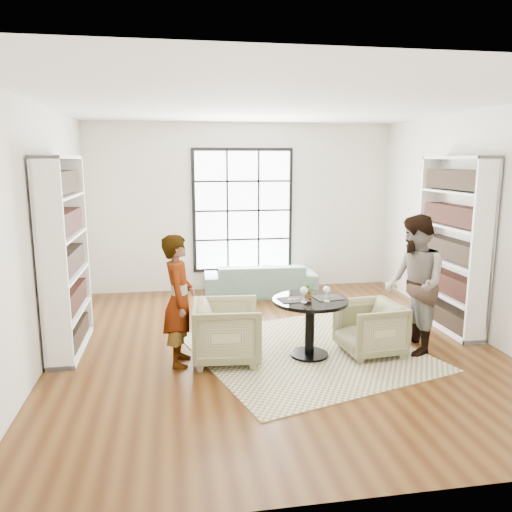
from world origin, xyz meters
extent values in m
plane|color=#583614|center=(0.00, 0.00, 0.00)|extent=(6.00, 6.00, 0.00)
plane|color=silver|center=(0.00, 3.00, 1.50)|extent=(5.50, 0.00, 5.50)
plane|color=silver|center=(-2.75, 0.00, 1.50)|extent=(0.00, 6.00, 6.00)
plane|color=silver|center=(2.75, 0.00, 1.50)|extent=(0.00, 6.00, 6.00)
plane|color=silver|center=(0.00, -3.00, 1.50)|extent=(5.50, 0.00, 5.50)
plane|color=white|center=(0.00, 0.00, 3.00)|extent=(6.00, 6.00, 0.00)
cube|color=black|center=(0.00, 2.98, 1.45)|extent=(1.82, 0.06, 2.22)
cube|color=white|center=(0.00, 2.94, 1.45)|extent=(1.70, 0.02, 2.10)
cube|color=#C1BA90|center=(0.35, -0.29, 0.01)|extent=(3.17, 3.17, 0.01)
cylinder|color=black|center=(0.34, -0.42, 0.02)|extent=(0.46, 0.46, 0.04)
cylinder|color=black|center=(0.34, -0.42, 0.35)|extent=(0.12, 0.12, 0.64)
cylinder|color=black|center=(0.34, -0.42, 0.70)|extent=(0.90, 0.90, 0.04)
imported|color=slate|center=(0.23, 2.45, 0.28)|extent=(1.98, 0.85, 0.57)
imported|color=tan|center=(-0.66, -0.38, 0.36)|extent=(0.85, 0.83, 0.72)
imported|color=#C1AC8A|center=(1.09, -0.45, 0.33)|extent=(0.78, 0.77, 0.65)
imported|color=gray|center=(-1.21, -0.38, 0.76)|extent=(0.41, 0.59, 1.53)
imported|color=gray|center=(1.64, -0.45, 0.85)|extent=(0.76, 0.91, 1.71)
cube|color=#2A2724|center=(0.13, -0.42, 0.72)|extent=(0.38, 0.31, 0.01)
cube|color=#2A2724|center=(0.57, -0.40, 0.72)|extent=(0.38, 0.31, 0.01)
cylinder|color=silver|center=(0.22, -0.54, 0.73)|extent=(0.07, 0.07, 0.01)
cylinder|color=silver|center=(0.22, -0.54, 0.78)|extent=(0.01, 0.01, 0.11)
sphere|color=maroon|center=(0.22, -0.54, 0.86)|extent=(0.08, 0.08, 0.08)
ellipsoid|color=white|center=(0.22, -0.54, 0.86)|extent=(0.09, 0.09, 0.09)
cylinder|color=silver|center=(0.50, -0.55, 0.73)|extent=(0.07, 0.07, 0.01)
cylinder|color=silver|center=(0.50, -0.55, 0.78)|extent=(0.01, 0.01, 0.11)
sphere|color=maroon|center=(0.50, -0.55, 0.86)|extent=(0.08, 0.08, 0.08)
ellipsoid|color=white|center=(0.50, -0.55, 0.86)|extent=(0.08, 0.08, 0.09)
imported|color=gray|center=(0.32, -0.38, 0.81)|extent=(0.20, 0.18, 0.19)
camera|label=1|loc=(-1.24, -5.96, 2.35)|focal=35.00mm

